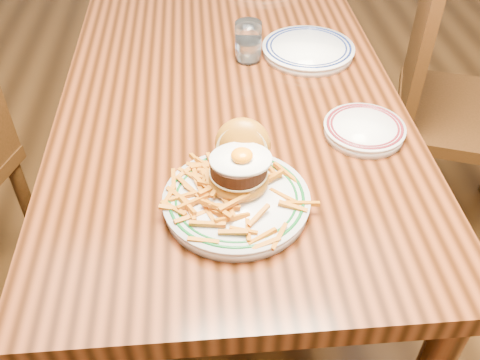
{
  "coord_description": "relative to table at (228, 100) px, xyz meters",
  "views": [
    {
      "loc": [
        -0.07,
        -1.26,
        1.49
      ],
      "look_at": [
        -0.01,
        -0.52,
        0.83
      ],
      "focal_mm": 40.0,
      "sensor_mm": 36.0,
      "label": 1
    }
  ],
  "objects": [
    {
      "name": "chair_right",
      "position": [
        0.73,
        0.16,
        -0.14
      ],
      "size": [
        0.58,
        0.58,
        0.98
      ],
      "rotation": [
        0.0,
        0.0,
        2.8
      ],
      "color": "#3E1F0C",
      "rests_on": "floor"
    },
    {
      "name": "floor",
      "position": [
        0.0,
        0.0,
        -0.66
      ],
      "size": [
        6.0,
        6.0,
        0.0
      ],
      "primitive_type": "plane",
      "color": "black",
      "rests_on": "ground"
    },
    {
      "name": "side_plate",
      "position": [
        0.29,
        -0.3,
        0.1
      ],
      "size": [
        0.18,
        0.18,
        0.03
      ],
      "rotation": [
        0.0,
        0.0,
        0.01
      ],
      "color": "silver",
      "rests_on": "table"
    },
    {
      "name": "main_plate",
      "position": [
        -0.01,
        -0.49,
        0.13
      ],
      "size": [
        0.29,
        0.3,
        0.14
      ],
      "rotation": [
        0.0,
        0.0,
        -0.21
      ],
      "color": "silver",
      "rests_on": "table"
    },
    {
      "name": "rear_plate",
      "position": [
        0.23,
        0.08,
        0.1
      ],
      "size": [
        0.26,
        0.26,
        0.03
      ],
      "rotation": [
        0.0,
        0.0,
        0.28
      ],
      "color": "silver",
      "rests_on": "table"
    },
    {
      "name": "table",
      "position": [
        0.0,
        0.0,
        0.0
      ],
      "size": [
        0.85,
        1.6,
        0.75
      ],
      "color": "black",
      "rests_on": "floor"
    },
    {
      "name": "water_glass",
      "position": [
        0.06,
        0.06,
        0.14
      ],
      "size": [
        0.07,
        0.07,
        0.11
      ],
      "color": "white",
      "rests_on": "table"
    }
  ]
}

